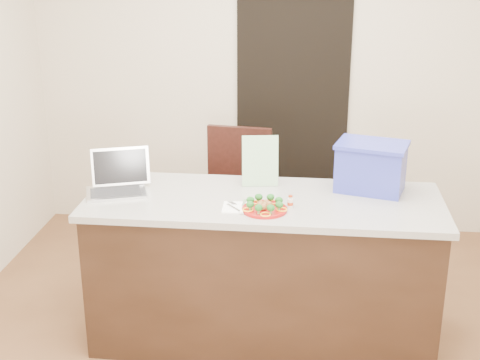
# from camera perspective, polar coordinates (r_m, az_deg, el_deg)

# --- Properties ---
(ground) EXTENTS (4.00, 4.00, 0.00)m
(ground) POSITION_cam_1_polar(r_m,az_deg,el_deg) (4.07, 1.60, -15.03)
(ground) COLOR brown
(ground) RESTS_ON ground
(room_shell) EXTENTS (4.00, 4.00, 4.00)m
(room_shell) POSITION_cam_1_polar(r_m,az_deg,el_deg) (3.41, 1.86, 7.84)
(room_shell) COLOR white
(room_shell) RESTS_ON ground
(doorway) EXTENTS (0.90, 0.02, 2.00)m
(doorway) POSITION_cam_1_polar(r_m,az_deg,el_deg) (5.48, 4.47, 5.78)
(doorway) COLOR black
(doorway) RESTS_ON ground
(island) EXTENTS (2.06, 0.76, 0.92)m
(island) POSITION_cam_1_polar(r_m,az_deg,el_deg) (4.05, 1.96, -7.63)
(island) COLOR black
(island) RESTS_ON ground
(plate) EXTENTS (0.25, 0.25, 0.02)m
(plate) POSITION_cam_1_polar(r_m,az_deg,el_deg) (3.68, 2.11, -2.49)
(plate) COLOR #9B100E
(plate) RESTS_ON island
(meatballs) EXTENTS (0.10, 0.10, 0.04)m
(meatballs) POSITION_cam_1_polar(r_m,az_deg,el_deg) (3.68, 2.05, -2.13)
(meatballs) COLOR brown
(meatballs) RESTS_ON plate
(broccoli) EXTENTS (0.21, 0.21, 0.04)m
(broccoli) POSITION_cam_1_polar(r_m,az_deg,el_deg) (3.67, 2.12, -1.92)
(broccoli) COLOR #134915
(broccoli) RESTS_ON plate
(pepper_rings) EXTENTS (0.25, 0.24, 0.01)m
(pepper_rings) POSITION_cam_1_polar(r_m,az_deg,el_deg) (3.68, 2.11, -2.36)
(pepper_rings) COLOR #FFA71A
(pepper_rings) RESTS_ON plate
(napkin) EXTENTS (0.17, 0.17, 0.01)m
(napkin) POSITION_cam_1_polar(r_m,az_deg,el_deg) (3.72, -0.19, -2.37)
(napkin) COLOR white
(napkin) RESTS_ON island
(fork) EXTENTS (0.09, 0.16, 0.00)m
(fork) POSITION_cam_1_polar(r_m,az_deg,el_deg) (3.73, -0.48, -2.20)
(fork) COLOR #B9BABE
(fork) RESTS_ON napkin
(knife) EXTENTS (0.02, 0.20, 0.01)m
(knife) POSITION_cam_1_polar(r_m,az_deg,el_deg) (3.70, 0.24, -2.39)
(knife) COLOR white
(knife) RESTS_ON napkin
(yogurt_bottle) EXTENTS (0.03, 0.03, 0.07)m
(yogurt_bottle) POSITION_cam_1_polar(r_m,az_deg,el_deg) (3.73, 4.31, -1.91)
(yogurt_bottle) COLOR silver
(yogurt_bottle) RESTS_ON island
(laptop) EXTENTS (0.40, 0.37, 0.24)m
(laptop) POSITION_cam_1_polar(r_m,az_deg,el_deg) (4.02, -10.35, 0.01)
(laptop) COLOR silver
(laptop) RESTS_ON island
(leaflet) EXTENTS (0.22, 0.08, 0.31)m
(leaflet) POSITION_cam_1_polar(r_m,az_deg,el_deg) (4.01, 1.73, 1.63)
(leaflet) COLOR white
(leaflet) RESTS_ON island
(blue_box) EXTENTS (0.46, 0.38, 0.29)m
(blue_box) POSITION_cam_1_polar(r_m,az_deg,el_deg) (4.01, 11.12, 1.15)
(blue_box) COLOR #2B329D
(blue_box) RESTS_ON island
(chair) EXTENTS (0.53, 0.53, 1.06)m
(chair) POSITION_cam_1_polar(r_m,az_deg,el_deg) (4.83, -0.21, -1.07)
(chair) COLOR black
(chair) RESTS_ON ground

